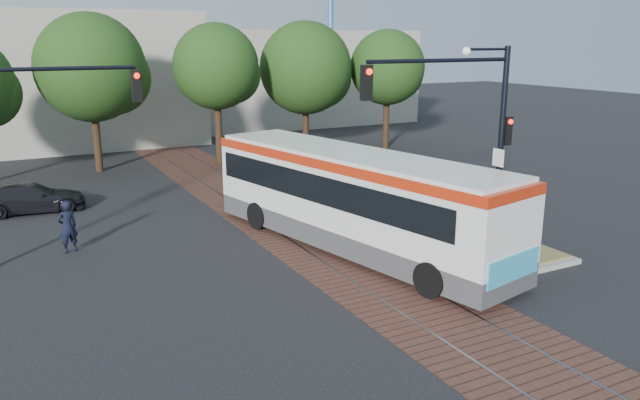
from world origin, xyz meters
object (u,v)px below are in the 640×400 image
Objects in this scene: signal_pole_main at (472,116)px; parked_car at (31,198)px; city_bus at (353,195)px; traffic_island at (490,234)px; officer at (67,227)px; signal_pole_left at (17,133)px.

signal_pole_main is 16.51m from parked_car.
signal_pole_main is (3.19, -1.62, 2.45)m from city_bus.
city_bus is at bearing -133.80° from parked_car.
traffic_island is 1.34× the size of parked_car.
city_bus is at bearing 138.55° from officer.
signal_pole_main is at bearing -129.44° from parked_car.
signal_pole_main is 3.67× the size of officer.
signal_pole_main is 12.80m from officer.
signal_pole_left is at bearing 159.64° from traffic_island.
signal_pole_left is 1.55× the size of parked_car.
traffic_island is 13.28m from officer.
city_bus is 4.69m from traffic_island.
signal_pole_left is (-13.19, 4.89, 3.54)m from traffic_island.
city_bus is 9.82m from signal_pole_left.
city_bus is at bearing -19.41° from signal_pole_left.
parked_car is at bearing 139.38° from traffic_island.
city_bus is 12.76m from parked_car.
traffic_island is 14.50m from signal_pole_left.
traffic_island is at bearing -20.36° from signal_pole_left.
city_bus is 1.95× the size of signal_pole_main.
signal_pole_main is 1.00× the size of signal_pole_left.
parked_car is at bearing 137.40° from signal_pole_main.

